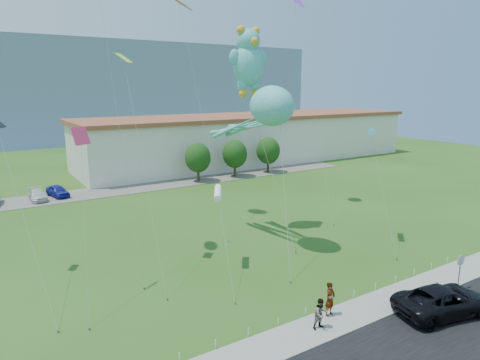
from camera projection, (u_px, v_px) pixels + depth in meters
name	position (u px, v px, depth m)	size (l,w,h in m)	color
ground	(304.00, 302.00, 26.45)	(160.00, 160.00, 0.00)	#294E16
sidewalk	(336.00, 321.00, 24.17)	(80.00, 2.50, 0.10)	gray
parking_strip	(126.00, 189.00, 55.29)	(70.00, 6.00, 0.06)	#59544C
hill_ridge	(30.00, 88.00, 122.69)	(160.00, 50.00, 25.00)	slate
warehouse	(253.00, 138.00, 75.45)	(61.00, 15.00, 8.20)	beige
stop_sign	(461.00, 263.00, 27.55)	(0.80, 0.07, 2.50)	slate
rope_fence	(319.00, 307.00, 25.32)	(26.05, 0.05, 0.50)	white
tree_near	(198.00, 158.00, 58.98)	(3.60, 3.60, 5.47)	#3F2B19
tree_mid	(235.00, 154.00, 62.13)	(3.60, 3.60, 5.47)	#3F2B19
tree_far	(268.00, 151.00, 65.27)	(3.60, 3.60, 5.47)	#3F2B19
suv	(444.00, 300.00, 24.77)	(2.74, 5.95, 1.65)	black
pedestrian_left	(330.00, 299.00, 24.49)	(0.73, 0.48, 2.00)	gray
pedestrian_right	(321.00, 314.00, 23.18)	(0.84, 0.66, 1.73)	gray
parked_car_white	(37.00, 195.00, 49.73)	(1.73, 4.25, 1.23)	silver
parked_car_blue	(58.00, 191.00, 51.29)	(1.61, 3.99, 1.36)	navy
octopus_kite	(262.00, 115.00, 33.69)	(4.08, 12.79, 13.10)	teal
teddy_bear_kite	(248.00, 60.00, 36.72)	(3.74, 8.33, 18.04)	teal
small_kite_purple	(295.00, 3.00, 43.63)	(2.29, 9.20, 22.64)	purple
small_kite_yellow	(129.00, 87.00, 28.97)	(1.29, 7.69, 15.36)	#BFE636
small_kite_pink	(81.00, 155.00, 25.43)	(2.01, 5.31, 10.54)	#E6335E
small_kite_white	(218.00, 194.00, 30.65)	(2.35, 6.84, 5.98)	white
small_kite_black	(3.00, 144.00, 27.61)	(1.94, 10.51, 11.15)	black
small_kite_orange	(180.00, 8.00, 39.31)	(1.80, 9.57, 21.36)	orange
small_kite_cyan	(372.00, 133.00, 34.92)	(1.58, 5.48, 9.82)	#36BCF5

